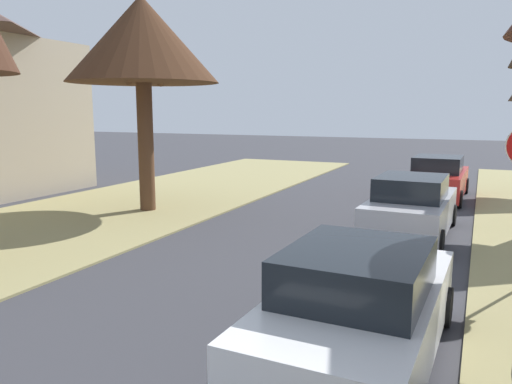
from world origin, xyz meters
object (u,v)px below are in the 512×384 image
at_px(street_tree_left_mid_b, 142,41).
at_px(parked_sedan_red, 438,179).
at_px(parked_sedan_silver, 411,208).
at_px(parked_sedan_white, 359,310).

distance_m(street_tree_left_mid_b, parked_sedan_red, 11.39).
bearing_deg(parked_sedan_red, parked_sedan_silver, -91.52).
distance_m(parked_sedan_white, parked_sedan_red, 13.24).
height_order(parked_sedan_silver, parked_sedan_red, same).
bearing_deg(parked_sedan_white, parked_sedan_red, 90.50).
xyz_separation_m(parked_sedan_silver, parked_sedan_red, (0.16, 6.09, 0.00)).
distance_m(street_tree_left_mid_b, parked_sedan_silver, 9.34).
xyz_separation_m(street_tree_left_mid_b, parked_sedan_silver, (8.14, 0.22, -4.58)).
bearing_deg(parked_sedan_white, parked_sedan_silver, 92.21).
distance_m(parked_sedan_white, parked_sedan_silver, 7.15).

